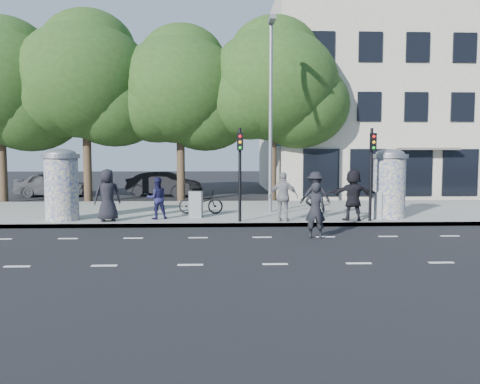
{
  "coord_description": "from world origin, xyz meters",
  "views": [
    {
      "loc": [
        -1.25,
        -13.04,
        2.59
      ],
      "look_at": [
        -0.61,
        3.5,
        1.26
      ],
      "focal_mm": 35.0,
      "sensor_mm": 36.0,
      "label": 1
    }
  ],
  "objects_px": {
    "car_left": "(53,184)",
    "car_mid": "(164,184)",
    "ad_column_left": "(62,183)",
    "ped_d": "(315,195)",
    "ped_e": "(284,197)",
    "cabinet_right": "(376,205)",
    "ped_f": "(353,195)",
    "man_road": "(315,210)",
    "ad_column_right": "(389,182)",
    "ped_c": "(157,198)",
    "street_lamp": "(271,102)",
    "traffic_pole_near": "(240,165)",
    "bicycle": "(201,202)",
    "traffic_pole_far": "(372,164)",
    "ped_a": "(108,195)",
    "cabinet_left": "(196,204)"
  },
  "relations": [
    {
      "from": "ad_column_right",
      "to": "traffic_pole_far",
      "type": "height_order",
      "value": "traffic_pole_far"
    },
    {
      "from": "ped_a",
      "to": "cabinet_right",
      "type": "xyz_separation_m",
      "value": [
        10.03,
        0.36,
        -0.45
      ]
    },
    {
      "from": "ad_column_right",
      "to": "cabinet_right",
      "type": "relative_size",
      "value": 2.59
    },
    {
      "from": "traffic_pole_far",
      "to": "ped_c",
      "type": "height_order",
      "value": "traffic_pole_far"
    },
    {
      "from": "street_lamp",
      "to": "bicycle",
      "type": "relative_size",
      "value": 4.37
    },
    {
      "from": "cabinet_left",
      "to": "cabinet_right",
      "type": "bearing_deg",
      "value": 3.43
    },
    {
      "from": "man_road",
      "to": "traffic_pole_near",
      "type": "bearing_deg",
      "value": -43.75
    },
    {
      "from": "ad_column_left",
      "to": "ped_c",
      "type": "bearing_deg",
      "value": 2.51
    },
    {
      "from": "ped_a",
      "to": "man_road",
      "type": "height_order",
      "value": "ped_a"
    },
    {
      "from": "ped_c",
      "to": "ped_f",
      "type": "height_order",
      "value": "ped_f"
    },
    {
      "from": "ped_a",
      "to": "man_road",
      "type": "bearing_deg",
      "value": 138.77
    },
    {
      "from": "ad_column_left",
      "to": "traffic_pole_far",
      "type": "bearing_deg",
      "value": -3.55
    },
    {
      "from": "ad_column_right",
      "to": "ped_e",
      "type": "xyz_separation_m",
      "value": [
        -4.2,
        -0.85,
        -0.49
      ]
    },
    {
      "from": "ped_e",
      "to": "cabinet_right",
      "type": "distance_m",
      "value": 3.69
    },
    {
      "from": "ad_column_left",
      "to": "traffic_pole_near",
      "type": "xyz_separation_m",
      "value": [
        6.6,
        -0.71,
        0.69
      ]
    },
    {
      "from": "car_mid",
      "to": "ped_f",
      "type": "bearing_deg",
      "value": -123.32
    },
    {
      "from": "ped_d",
      "to": "ped_f",
      "type": "distance_m",
      "value": 1.4
    },
    {
      "from": "ped_d",
      "to": "bicycle",
      "type": "relative_size",
      "value": 0.98
    },
    {
      "from": "ad_column_right",
      "to": "cabinet_right",
      "type": "xyz_separation_m",
      "value": [
        -0.59,
        -0.25,
        -0.88
      ]
    },
    {
      "from": "ad_column_right",
      "to": "car_mid",
      "type": "relative_size",
      "value": 0.58
    },
    {
      "from": "traffic_pole_near",
      "to": "car_left",
      "type": "bearing_deg",
      "value": 131.85
    },
    {
      "from": "street_lamp",
      "to": "car_left",
      "type": "height_order",
      "value": "street_lamp"
    },
    {
      "from": "traffic_pole_far",
      "to": "cabinet_left",
      "type": "height_order",
      "value": "traffic_pole_far"
    },
    {
      "from": "car_left",
      "to": "car_mid",
      "type": "distance_m",
      "value": 6.82
    },
    {
      "from": "ad_column_right",
      "to": "traffic_pole_near",
      "type": "distance_m",
      "value": 5.91
    },
    {
      "from": "street_lamp",
      "to": "bicycle",
      "type": "xyz_separation_m",
      "value": [
        -2.93,
        -0.44,
        -4.16
      ]
    },
    {
      "from": "ad_column_left",
      "to": "ped_d",
      "type": "height_order",
      "value": "ad_column_left"
    },
    {
      "from": "man_road",
      "to": "cabinet_right",
      "type": "xyz_separation_m",
      "value": [
        2.98,
        3.25,
        -0.21
      ]
    },
    {
      "from": "street_lamp",
      "to": "ped_d",
      "type": "distance_m",
      "value": 4.54
    },
    {
      "from": "traffic_pole_near",
      "to": "ad_column_right",
      "type": "bearing_deg",
      "value": 8.89
    },
    {
      "from": "ped_f",
      "to": "man_road",
      "type": "distance_m",
      "value": 3.44
    },
    {
      "from": "street_lamp",
      "to": "car_mid",
      "type": "height_order",
      "value": "street_lamp"
    },
    {
      "from": "street_lamp",
      "to": "car_left",
      "type": "bearing_deg",
      "value": 142.61
    },
    {
      "from": "traffic_pole_near",
      "to": "traffic_pole_far",
      "type": "height_order",
      "value": "same"
    },
    {
      "from": "ped_c",
      "to": "car_mid",
      "type": "bearing_deg",
      "value": -104.39
    },
    {
      "from": "cabinet_right",
      "to": "ped_f",
      "type": "bearing_deg",
      "value": -131.71
    },
    {
      "from": "ad_column_left",
      "to": "ad_column_right",
      "type": "height_order",
      "value": "same"
    },
    {
      "from": "ad_column_left",
      "to": "traffic_pole_near",
      "type": "bearing_deg",
      "value": -6.11
    },
    {
      "from": "traffic_pole_far",
      "to": "car_left",
      "type": "distance_m",
      "value": 20.22
    },
    {
      "from": "ped_f",
      "to": "cabinet_right",
      "type": "height_order",
      "value": "ped_f"
    },
    {
      "from": "car_left",
      "to": "car_mid",
      "type": "height_order",
      "value": "car_mid"
    },
    {
      "from": "car_mid",
      "to": "ad_column_left",
      "type": "bearing_deg",
      "value": -169.33
    },
    {
      "from": "bicycle",
      "to": "ad_column_left",
      "type": "bearing_deg",
      "value": 111.87
    },
    {
      "from": "ped_c",
      "to": "street_lamp",
      "type": "bearing_deg",
      "value": -176.46
    },
    {
      "from": "traffic_pole_near",
      "to": "cabinet_right",
      "type": "relative_size",
      "value": 3.32
    },
    {
      "from": "ped_c",
      "to": "car_mid",
      "type": "distance_m",
      "value": 11.62
    },
    {
      "from": "ped_e",
      "to": "ped_f",
      "type": "bearing_deg",
      "value": -162.19
    },
    {
      "from": "ad_column_left",
      "to": "ped_e",
      "type": "xyz_separation_m",
      "value": [
        8.2,
        -0.65,
        -0.49
      ]
    },
    {
      "from": "bicycle",
      "to": "car_left",
      "type": "bearing_deg",
      "value": 47.19
    },
    {
      "from": "ped_a",
      "to": "ped_c",
      "type": "bearing_deg",
      "value": 179.13
    }
  ]
}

